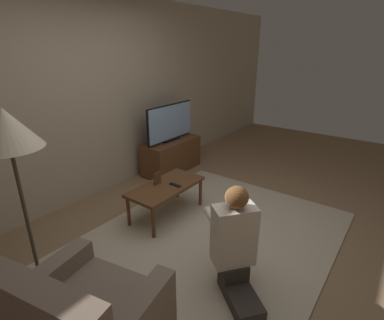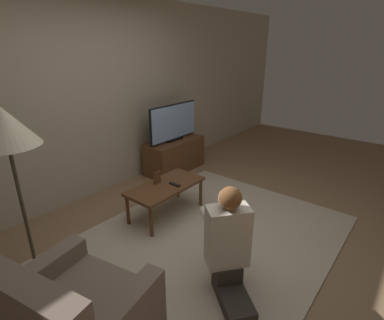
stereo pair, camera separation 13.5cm
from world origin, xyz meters
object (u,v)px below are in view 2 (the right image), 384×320
Objects in this scene: tv at (174,122)px; floor_lamp at (5,133)px; person_kneeling at (228,244)px; coffee_table at (166,188)px.

floor_lamp reaches higher than tv.
person_kneeling is at bearing -57.08° from floor_lamp.
floor_lamp is at bearing 171.78° from coffee_table.
tv is 2.75m from floor_lamp.
floor_lamp is at bearing -18.37° from person_kneeling.
coffee_table is at bearing -8.22° from floor_lamp.
tv is 1.07× the size of coffee_table.
tv is 0.66× the size of floor_lamp.
floor_lamp is 1.62× the size of person_kneeling.
coffee_table is 1.35m from person_kneeling.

